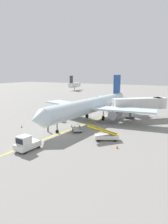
% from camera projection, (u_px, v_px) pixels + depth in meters
% --- Properties ---
extents(ground_plane, '(300.00, 300.00, 0.00)m').
position_uv_depth(ground_plane, '(58.00, 135.00, 35.51)').
color(ground_plane, gray).
extents(taxi_line_yellow, '(6.13, 79.81, 0.01)m').
position_uv_depth(taxi_line_yellow, '(72.00, 129.00, 39.91)').
color(taxi_line_yellow, yellow).
rests_on(taxi_line_yellow, ground).
extents(airliner, '(28.53, 35.34, 10.10)m').
position_uv_depth(airliner, '(92.00, 105.00, 46.26)').
color(airliner, silver).
rests_on(airliner, ground).
extents(jet_bridge, '(11.33, 10.20, 4.85)m').
position_uv_depth(jet_bridge, '(143.00, 103.00, 48.28)').
color(jet_bridge, silver).
rests_on(jet_bridge, ground).
extents(pushback_tug, '(2.05, 3.68, 2.20)m').
position_uv_depth(pushback_tug, '(26.00, 144.00, 28.62)').
color(pushback_tug, silver).
rests_on(pushback_tug, ground).
extents(baggage_tug_near_wing, '(1.85, 2.65, 2.10)m').
position_uv_depth(baggage_tug_near_wing, '(58.00, 117.00, 46.10)').
color(baggage_tug_near_wing, silver).
rests_on(baggage_tug_near_wing, ground).
extents(belt_loader_forward_hold, '(4.98, 3.52, 2.59)m').
position_uv_depth(belt_loader_forward_hold, '(106.00, 136.00, 32.92)').
color(belt_loader_forward_hold, silver).
rests_on(belt_loader_forward_hold, ground).
extents(baggage_cart_loaded, '(3.10, 3.34, 0.94)m').
position_uv_depth(baggage_cart_loaded, '(77.00, 129.00, 37.90)').
color(baggage_cart_loaded, '#A5A5A8').
rests_on(baggage_cart_loaded, ground).
extents(ground_crew_marshaller, '(0.36, 0.24, 1.70)m').
position_uv_depth(ground_crew_marshaller, '(48.00, 127.00, 37.54)').
color(ground_crew_marshaller, '#26262D').
rests_on(ground_crew_marshaller, ground).
extents(safety_cone_nose_left, '(0.36, 0.36, 0.44)m').
position_uv_depth(safety_cone_nose_left, '(102.00, 119.00, 46.69)').
color(safety_cone_nose_left, orange).
rests_on(safety_cone_nose_left, ground).
extents(safety_cone_nose_right, '(0.36, 0.36, 0.44)m').
position_uv_depth(safety_cone_nose_right, '(129.00, 123.00, 43.19)').
color(safety_cone_nose_right, orange).
rests_on(safety_cone_nose_right, ground).
extents(safety_cone_wingtip_left, '(0.36, 0.36, 0.44)m').
position_uv_depth(safety_cone_wingtip_left, '(22.00, 126.00, 40.65)').
color(safety_cone_wingtip_left, orange).
rests_on(safety_cone_wingtip_left, ground).
extents(safety_cone_wingtip_right, '(0.36, 0.36, 0.44)m').
position_uv_depth(safety_cone_wingtip_right, '(117.00, 147.00, 29.51)').
color(safety_cone_wingtip_right, orange).
rests_on(safety_cone_wingtip_right, ground).
extents(safety_cone_tail_area, '(0.36, 0.36, 0.44)m').
position_uv_depth(safety_cone_tail_area, '(101.00, 130.00, 38.37)').
color(safety_cone_tail_area, orange).
rests_on(safety_cone_tail_area, ground).
extents(distant_aircraft_far_left, '(3.00, 10.10, 8.80)m').
position_uv_depth(distant_aircraft_far_left, '(74.00, 85.00, 124.64)').
color(distant_aircraft_far_left, silver).
rests_on(distant_aircraft_far_left, ground).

